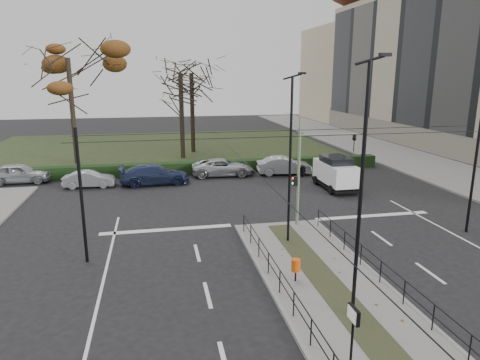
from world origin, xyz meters
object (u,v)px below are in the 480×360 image
at_px(traffic_light, 304,169).
at_px(white_van, 336,172).
at_px(streetlamp_median_near, 361,192).
at_px(parked_car_third, 155,174).
at_px(streetlamp_median_far, 290,159).
at_px(parked_car_second, 89,179).
at_px(parked_car_first, 19,173).
at_px(litter_bin, 296,266).
at_px(parked_car_fifth, 284,166).
at_px(bare_tree_center, 191,79).
at_px(parked_car_fourth, 223,167).
at_px(info_panel, 353,323).
at_px(bare_tree_near, 181,80).
at_px(rust_tree, 68,58).

bearing_deg(traffic_light, white_van, 54.98).
distance_m(streetlamp_median_near, parked_car_third, 21.53).
bearing_deg(streetlamp_median_far, parked_car_second, 130.01).
bearing_deg(parked_car_first, white_van, -106.66).
height_order(litter_bin, parked_car_fifth, parked_car_fifth).
relative_size(streetlamp_median_far, parked_car_third, 1.55).
bearing_deg(streetlamp_median_near, bare_tree_center, 94.11).
bearing_deg(parked_car_fourth, parked_car_fifth, -94.69).
bearing_deg(streetlamp_median_far, litter_bin, -103.67).
height_order(parked_car_first, white_van, white_van).
bearing_deg(litter_bin, parked_car_third, 107.22).
height_order(info_panel, bare_tree_center, bare_tree_center).
xyz_separation_m(info_panel, parked_car_first, (-15.24, 25.36, -1.01)).
relative_size(streetlamp_median_far, parked_car_second, 2.19).
xyz_separation_m(streetlamp_median_near, parked_car_third, (-6.50, 20.18, -3.75)).
xyz_separation_m(info_panel, bare_tree_near, (-2.25, 32.93, 5.83)).
bearing_deg(parked_car_fifth, white_van, -149.35).
xyz_separation_m(parked_car_third, parked_car_fifth, (10.59, 1.18, -0.01)).
bearing_deg(parked_car_second, streetlamp_median_near, -149.03).
distance_m(info_panel, streetlamp_median_near, 4.17).
relative_size(traffic_light, parked_car_first, 1.17).
bearing_deg(streetlamp_median_far, bare_tree_center, 94.96).
xyz_separation_m(streetlamp_median_near, bare_tree_center, (-2.39, 33.27, 3.15)).
bearing_deg(parked_car_first, info_panel, -150.44).
relative_size(traffic_light, parked_car_fourth, 1.05).
bearing_deg(parked_car_fourth, parked_car_second, 102.40).
xyz_separation_m(white_van, rust_tree, (-19.98, 13.04, 8.30)).
bearing_deg(parked_car_first, bare_tree_near, -61.21).
height_order(parked_car_fourth, bare_tree_center, bare_tree_center).
xyz_separation_m(litter_bin, streetlamp_median_near, (1.11, -2.79, 3.71)).
relative_size(parked_car_second, bare_tree_near, 0.34).
xyz_separation_m(info_panel, parked_car_fifth, (5.53, 24.17, -1.04)).
bearing_deg(parked_car_second, bare_tree_center, -32.27).
bearing_deg(parked_car_third, litter_bin, -165.57).
distance_m(streetlamp_median_far, white_van, 11.78).
bearing_deg(info_panel, bare_tree_near, 93.91).
relative_size(info_panel, parked_car_third, 0.40).
relative_size(parked_car_fourth, bare_tree_center, 0.47).
xyz_separation_m(parked_car_second, parked_car_fifth, (15.33, 1.16, 0.14)).
height_order(litter_bin, parked_car_first, parked_car_first).
distance_m(streetlamp_median_far, parked_car_first, 23.05).
xyz_separation_m(rust_tree, bare_tree_center, (11.19, 3.95, -1.89)).
distance_m(white_van, rust_tree, 25.27).
bearing_deg(bare_tree_center, parked_car_third, -107.44).
bearing_deg(streetlamp_median_near, litter_bin, 111.74).
relative_size(info_panel, parked_car_first, 0.46).
bearing_deg(parked_car_third, bare_tree_center, -20.24).
relative_size(info_panel, parked_car_second, 0.57).
distance_m(parked_car_first, bare_tree_near, 16.52).
bearing_deg(litter_bin, bare_tree_near, 95.41).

